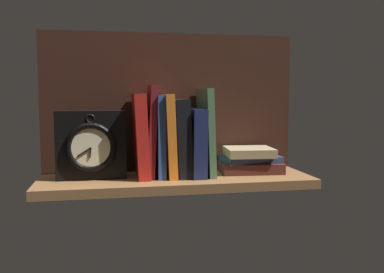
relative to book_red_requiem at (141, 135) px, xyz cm
name	(u,v)px	position (x,y,z in cm)	size (l,w,h in cm)	color
ground_plane	(176,181)	(9.68, -2.15, -12.80)	(75.39, 23.44, 2.50)	brown
back_panel	(171,103)	(9.68, 8.98, 8.94)	(75.39, 1.20, 40.98)	black
book_red_requiem	(141,135)	(0.00, 0.00, 0.00)	(3.20, 15.39, 23.11)	red
book_maroon_dawkins	(151,131)	(2.88, 0.00, 1.17)	(1.95, 12.54, 25.44)	maroon
book_blue_modern	(159,136)	(5.21, 0.00, -0.23)	(2.12, 13.98, 22.64)	#2D4C8E
book_orange_pandolfini	(168,135)	(7.76, 0.00, -0.06)	(2.37, 15.51, 22.99)	orange
book_black_skeptic	(181,137)	(11.22, 0.00, -0.77)	(3.96, 15.17, 21.58)	black
book_navy_bierce	(195,142)	(15.41, 0.00, -2.08)	(3.82, 16.75, 18.94)	#192147
book_green_romantic	(206,132)	(18.57, 0.00, 0.72)	(1.90, 15.62, 24.54)	#476B44
framed_clock	(91,145)	(-13.38, -0.52, -2.32)	(18.56, 7.24, 18.56)	black
book_stack_side	(250,160)	(32.10, 0.68, -8.03)	(18.57, 13.97, 7.32)	#471E19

